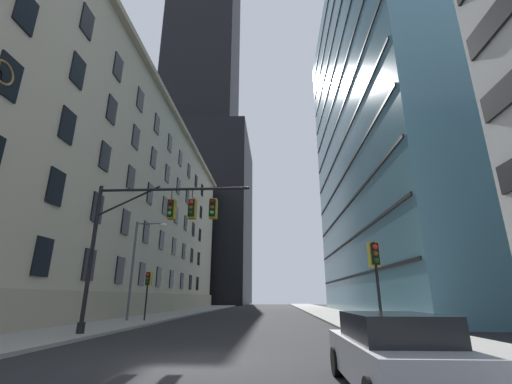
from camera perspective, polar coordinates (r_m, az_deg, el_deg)
name	(u,v)px	position (r m, az deg, el deg)	size (l,w,h in m)	color
ground_plane	(197,364)	(11.03, -10.12, -26.89)	(102.00, 160.00, 0.10)	black
sidewalk_right	(499,362)	(12.42, 36.06, -22.39)	(5.00, 160.00, 0.15)	gray
station_building	(103,199)	(44.23, -24.64, -1.07)	(15.05, 65.82, 26.23)	#B2A88E
dark_skyscraper	(202,87)	(110.39, -9.21, 17.26)	(29.75, 29.75, 215.68)	black
glass_office_midrise	(394,123)	(48.06, 22.49, 10.88)	(14.57, 39.71, 47.11)	teal
traffic_signal_mast	(162,221)	(17.93, -15.70, -4.81)	(8.15, 0.63, 7.33)	black
traffic_light_near_right	(375,260)	(15.24, 19.62, -10.89)	(0.40, 0.63, 3.91)	black
traffic_light_far_left	(148,281)	(27.73, -17.92, -14.29)	(0.40, 0.63, 3.52)	black
street_lamppost	(138,259)	(28.04, -19.49, -10.78)	(2.53, 0.32, 7.42)	#47474C
parked_car	(393,354)	(7.74, 22.39, -24.15)	(1.89, 4.44, 1.49)	gray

